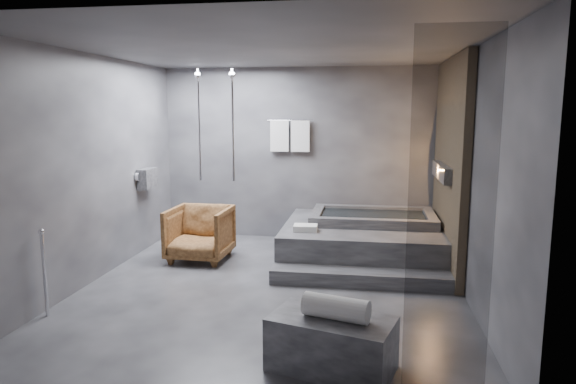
# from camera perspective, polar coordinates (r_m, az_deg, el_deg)

# --- Properties ---
(room) EXTENTS (5.00, 5.04, 2.82)m
(room) POSITION_cam_1_polar(r_m,az_deg,el_deg) (6.11, 2.18, 5.45)
(room) COLOR #2A2A2D
(room) RESTS_ON ground
(tub_deck) EXTENTS (2.20, 2.00, 0.50)m
(tub_deck) POSITION_cam_1_polar(r_m,az_deg,el_deg) (7.50, 8.20, -5.41)
(tub_deck) COLOR #2F2F31
(tub_deck) RESTS_ON ground
(tub_step) EXTENTS (2.20, 0.36, 0.18)m
(tub_step) POSITION_cam_1_polar(r_m,az_deg,el_deg) (6.42, 8.01, -9.43)
(tub_step) COLOR #2F2F31
(tub_step) RESTS_ON ground
(concrete_bench) EXTENTS (1.11, 0.80, 0.45)m
(concrete_bench) POSITION_cam_1_polar(r_m,az_deg,el_deg) (4.41, 4.87, -16.42)
(concrete_bench) COLOR #353537
(concrete_bench) RESTS_ON ground
(driftwood_chair) EXTENTS (0.85, 0.87, 0.77)m
(driftwood_chair) POSITION_cam_1_polar(r_m,az_deg,el_deg) (7.42, -9.77, -4.55)
(driftwood_chair) COLOR #422510
(driftwood_chair) RESTS_ON ground
(rolled_towel) EXTENTS (0.57, 0.33, 0.19)m
(rolled_towel) POSITION_cam_1_polar(r_m,az_deg,el_deg) (4.25, 5.35, -12.69)
(rolled_towel) COLOR white
(rolled_towel) RESTS_ON concrete_bench
(deck_towel) EXTENTS (0.33, 0.25, 0.08)m
(deck_towel) POSITION_cam_1_polar(r_m,az_deg,el_deg) (6.96, 1.95, -4.01)
(deck_towel) COLOR silver
(deck_towel) RESTS_ON tub_deck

